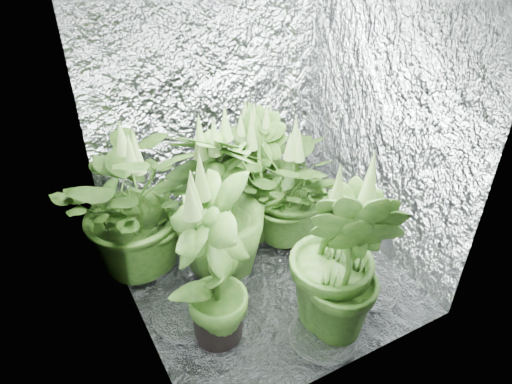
{
  "coord_description": "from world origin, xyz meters",
  "views": [
    {
      "loc": [
        -1.14,
        -1.99,
        2.29
      ],
      "look_at": [
        -0.06,
        0.0,
        0.66
      ],
      "focal_mm": 35.0,
      "sensor_mm": 36.0,
      "label": 1
    }
  ],
  "objects_px": {
    "plant_e": "(289,189)",
    "plant_g": "(343,258)",
    "circulation_fan": "(304,192)",
    "plant_b": "(264,165)",
    "plant_f": "(214,265)",
    "plant_a": "(135,204)",
    "plant_d": "(219,204)",
    "plant_c": "(255,180)"
  },
  "relations": [
    {
      "from": "plant_d",
      "to": "circulation_fan",
      "type": "relative_size",
      "value": 2.85
    },
    {
      "from": "plant_f",
      "to": "plant_g",
      "type": "height_order",
      "value": "plant_f"
    },
    {
      "from": "plant_b",
      "to": "plant_c",
      "type": "bearing_deg",
      "value": -132.49
    },
    {
      "from": "circulation_fan",
      "to": "plant_e",
      "type": "bearing_deg",
      "value": -153.16
    },
    {
      "from": "plant_g",
      "to": "circulation_fan",
      "type": "bearing_deg",
      "value": 66.48
    },
    {
      "from": "plant_b",
      "to": "circulation_fan",
      "type": "distance_m",
      "value": 0.38
    },
    {
      "from": "plant_a",
      "to": "plant_d",
      "type": "distance_m",
      "value": 0.51
    },
    {
      "from": "plant_g",
      "to": "plant_c",
      "type": "bearing_deg",
      "value": 89.58
    },
    {
      "from": "plant_e",
      "to": "circulation_fan",
      "type": "bearing_deg",
      "value": 39.19
    },
    {
      "from": "plant_d",
      "to": "circulation_fan",
      "type": "height_order",
      "value": "plant_d"
    },
    {
      "from": "plant_a",
      "to": "plant_e",
      "type": "relative_size",
      "value": 1.17
    },
    {
      "from": "plant_e",
      "to": "plant_d",
      "type": "bearing_deg",
      "value": -175.14
    },
    {
      "from": "plant_b",
      "to": "plant_d",
      "type": "relative_size",
      "value": 0.82
    },
    {
      "from": "plant_f",
      "to": "plant_g",
      "type": "relative_size",
      "value": 1.0
    },
    {
      "from": "plant_b",
      "to": "plant_e",
      "type": "relative_size",
      "value": 1.02
    },
    {
      "from": "plant_b",
      "to": "plant_g",
      "type": "xyz_separation_m",
      "value": [
        -0.17,
        -1.13,
        0.12
      ]
    },
    {
      "from": "plant_f",
      "to": "plant_b",
      "type": "bearing_deg",
      "value": 48.35
    },
    {
      "from": "plant_c",
      "to": "plant_g",
      "type": "relative_size",
      "value": 0.84
    },
    {
      "from": "plant_g",
      "to": "circulation_fan",
      "type": "distance_m",
      "value": 1.15
    },
    {
      "from": "plant_b",
      "to": "circulation_fan",
      "type": "height_order",
      "value": "plant_b"
    },
    {
      "from": "plant_e",
      "to": "circulation_fan",
      "type": "relative_size",
      "value": 2.29
    },
    {
      "from": "circulation_fan",
      "to": "plant_g",
      "type": "bearing_deg",
      "value": -125.87
    },
    {
      "from": "plant_b",
      "to": "plant_f",
      "type": "xyz_separation_m",
      "value": [
        -0.77,
        -0.86,
        0.12
      ]
    },
    {
      "from": "plant_b",
      "to": "plant_g",
      "type": "distance_m",
      "value": 1.15
    },
    {
      "from": "plant_c",
      "to": "plant_f",
      "type": "relative_size",
      "value": 0.84
    },
    {
      "from": "plant_b",
      "to": "plant_e",
      "type": "height_order",
      "value": "plant_b"
    },
    {
      "from": "plant_b",
      "to": "plant_f",
      "type": "height_order",
      "value": "plant_f"
    },
    {
      "from": "plant_e",
      "to": "plant_c",
      "type": "bearing_deg",
      "value": 131.28
    },
    {
      "from": "plant_c",
      "to": "plant_d",
      "type": "xyz_separation_m",
      "value": [
        -0.36,
        -0.22,
        0.08
      ]
    },
    {
      "from": "plant_d",
      "to": "plant_g",
      "type": "relative_size",
      "value": 0.98
    },
    {
      "from": "plant_b",
      "to": "plant_e",
      "type": "bearing_deg",
      "value": -90.52
    },
    {
      "from": "plant_e",
      "to": "plant_g",
      "type": "relative_size",
      "value": 0.79
    },
    {
      "from": "plant_e",
      "to": "plant_g",
      "type": "height_order",
      "value": "plant_g"
    },
    {
      "from": "plant_f",
      "to": "plant_c",
      "type": "bearing_deg",
      "value": 48.56
    },
    {
      "from": "plant_a",
      "to": "plant_b",
      "type": "xyz_separation_m",
      "value": [
        0.95,
        0.13,
        -0.09
      ]
    },
    {
      "from": "plant_a",
      "to": "plant_e",
      "type": "xyz_separation_m",
      "value": [
        0.95,
        -0.22,
        -0.08
      ]
    },
    {
      "from": "plant_e",
      "to": "plant_g",
      "type": "xyz_separation_m",
      "value": [
        -0.16,
        -0.78,
        0.11
      ]
    },
    {
      "from": "plant_d",
      "to": "plant_g",
      "type": "bearing_deg",
      "value": -64.22
    },
    {
      "from": "plant_e",
      "to": "plant_f",
      "type": "bearing_deg",
      "value": -146.09
    },
    {
      "from": "plant_c",
      "to": "circulation_fan",
      "type": "height_order",
      "value": "plant_c"
    },
    {
      "from": "plant_a",
      "to": "plant_f",
      "type": "relative_size",
      "value": 0.92
    },
    {
      "from": "plant_a",
      "to": "plant_b",
      "type": "relative_size",
      "value": 1.15
    }
  ]
}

